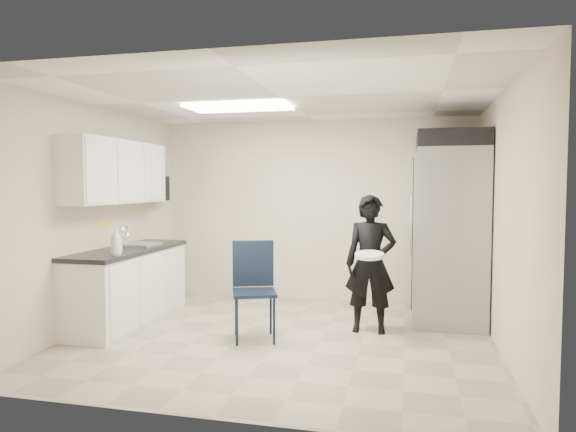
% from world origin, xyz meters
% --- Properties ---
extents(floor, '(4.50, 4.50, 0.00)m').
position_xyz_m(floor, '(0.00, 0.00, 0.00)').
color(floor, tan).
rests_on(floor, ground).
extents(ceiling, '(4.50, 4.50, 0.00)m').
position_xyz_m(ceiling, '(0.00, 0.00, 2.60)').
color(ceiling, white).
rests_on(ceiling, back_wall).
extents(back_wall, '(4.50, 0.00, 4.50)m').
position_xyz_m(back_wall, '(0.00, 2.00, 1.30)').
color(back_wall, beige).
rests_on(back_wall, floor).
extents(left_wall, '(0.00, 4.00, 4.00)m').
position_xyz_m(left_wall, '(-2.25, 0.00, 1.30)').
color(left_wall, beige).
rests_on(left_wall, floor).
extents(right_wall, '(0.00, 4.00, 4.00)m').
position_xyz_m(right_wall, '(2.25, 0.00, 1.30)').
color(right_wall, beige).
rests_on(right_wall, floor).
extents(ceiling_panel, '(1.20, 0.60, 0.02)m').
position_xyz_m(ceiling_panel, '(-0.60, 0.40, 2.57)').
color(ceiling_panel, white).
rests_on(ceiling_panel, ceiling).
extents(lower_counter, '(0.60, 1.90, 0.86)m').
position_xyz_m(lower_counter, '(-1.95, 0.20, 0.43)').
color(lower_counter, silver).
rests_on(lower_counter, floor).
extents(countertop, '(0.64, 1.95, 0.05)m').
position_xyz_m(countertop, '(-1.95, 0.20, 0.89)').
color(countertop, black).
rests_on(countertop, lower_counter).
extents(sink, '(0.42, 0.40, 0.14)m').
position_xyz_m(sink, '(-1.93, 0.45, 0.87)').
color(sink, gray).
rests_on(sink, countertop).
extents(faucet, '(0.02, 0.02, 0.24)m').
position_xyz_m(faucet, '(-2.13, 0.45, 1.02)').
color(faucet, silver).
rests_on(faucet, countertop).
extents(upper_cabinets, '(0.35, 1.80, 0.75)m').
position_xyz_m(upper_cabinets, '(-2.08, 0.20, 1.83)').
color(upper_cabinets, silver).
rests_on(upper_cabinets, left_wall).
extents(towel_dispenser, '(0.22, 0.30, 0.35)m').
position_xyz_m(towel_dispenser, '(-2.14, 1.35, 1.62)').
color(towel_dispenser, black).
rests_on(towel_dispenser, left_wall).
extents(notice_sticker_left, '(0.00, 0.12, 0.07)m').
position_xyz_m(notice_sticker_left, '(-2.24, 0.10, 1.22)').
color(notice_sticker_left, yellow).
rests_on(notice_sticker_left, left_wall).
extents(notice_sticker_right, '(0.00, 0.12, 0.07)m').
position_xyz_m(notice_sticker_right, '(-2.24, 0.30, 1.18)').
color(notice_sticker_right, yellow).
rests_on(notice_sticker_right, left_wall).
extents(commercial_fridge, '(0.80, 1.35, 2.10)m').
position_xyz_m(commercial_fridge, '(1.83, 1.27, 1.05)').
color(commercial_fridge, gray).
rests_on(commercial_fridge, floor).
extents(fridge_compressor, '(0.80, 1.35, 0.20)m').
position_xyz_m(fridge_compressor, '(1.83, 1.27, 2.20)').
color(fridge_compressor, black).
rests_on(fridge_compressor, commercial_fridge).
extents(folding_chair, '(0.59, 0.59, 1.03)m').
position_xyz_m(folding_chair, '(-0.26, -0.12, 0.51)').
color(folding_chair, black).
rests_on(folding_chair, floor).
extents(man_tuxedo, '(0.58, 0.39, 1.56)m').
position_xyz_m(man_tuxedo, '(0.93, 0.48, 0.78)').
color(man_tuxedo, black).
rests_on(man_tuxedo, floor).
extents(bucket_lid, '(0.32, 0.32, 0.04)m').
position_xyz_m(bucket_lid, '(0.94, 0.23, 0.91)').
color(bucket_lid, white).
rests_on(bucket_lid, man_tuxedo).
extents(soap_bottle_a, '(0.14, 0.14, 0.30)m').
position_xyz_m(soap_bottle_a, '(-1.72, -0.41, 1.06)').
color(soap_bottle_a, white).
rests_on(soap_bottle_a, countertop).
extents(soap_bottle_b, '(0.13, 0.14, 0.22)m').
position_xyz_m(soap_bottle_b, '(-1.91, -0.11, 1.02)').
color(soap_bottle_b, '#A2A3AD').
rests_on(soap_bottle_b, countertop).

